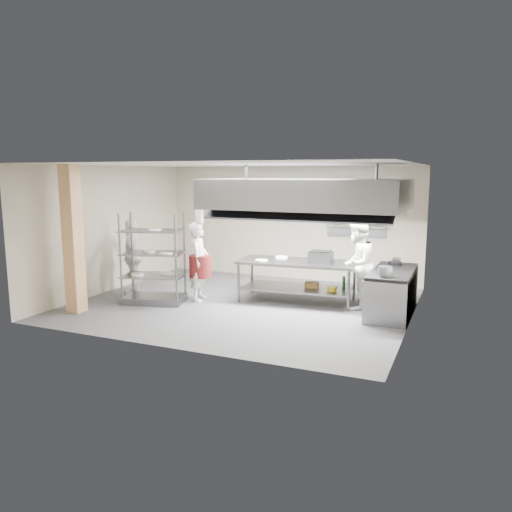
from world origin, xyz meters
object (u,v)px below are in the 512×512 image
at_px(pass_rack, 153,258).
at_px(griddle, 321,257).
at_px(chef_line, 357,264).
at_px(chef_head, 199,262).
at_px(stockpot, 385,271).
at_px(chef_plating, 133,256).
at_px(island, 297,281).
at_px(cooking_range, 392,293).

bearing_deg(pass_rack, griddle, 5.59).
bearing_deg(griddle, chef_line, -6.79).
xyz_separation_m(chef_head, stockpot, (4.06, -0.08, 0.12)).
distance_m(chef_plating, stockpot, 5.85).
bearing_deg(chef_head, chef_plating, 75.14).
bearing_deg(chef_plating, chef_line, 76.67).
bearing_deg(island, chef_line, -7.55).
bearing_deg(island, stockpot, -27.09).
height_order(chef_line, griddle, chef_line).
xyz_separation_m(griddle, stockpot, (1.50, -0.85, -0.04)).
relative_size(pass_rack, chef_head, 1.13).
relative_size(chef_plating, griddle, 3.67).
relative_size(cooking_range, stockpot, 7.55).
distance_m(cooking_range, griddle, 1.68).
bearing_deg(griddle, island, 179.79).
xyz_separation_m(island, griddle, (0.53, 0.01, 0.57)).
bearing_deg(griddle, pass_rack, -159.81).
height_order(chef_head, chef_plating, chef_plating).
bearing_deg(stockpot, pass_rack, -174.38).
distance_m(cooking_range, chef_plating, 5.96).
xyz_separation_m(cooking_range, chef_line, (-0.76, 0.12, 0.52)).
bearing_deg(cooking_range, griddle, 172.83).
bearing_deg(chef_line, chef_head, -71.89).
relative_size(island, chef_line, 1.36).
bearing_deg(chef_head, cooking_range, -97.07).
bearing_deg(pass_rack, island, 8.98).
xyz_separation_m(chef_head, chef_plating, (-1.79, -0.01, 0.01)).
distance_m(chef_line, chef_plating, 5.20).
relative_size(chef_plating, stockpot, 6.70).
height_order(chef_head, stockpot, chef_head).
relative_size(chef_line, stockpot, 7.12).
distance_m(pass_rack, chef_plating, 1.11).
distance_m(chef_head, griddle, 2.68).
bearing_deg(chef_plating, pass_rack, 39.10).
xyz_separation_m(pass_rack, cooking_range, (4.95, 1.14, -0.57)).
height_order(island, griddle, griddle).
xyz_separation_m(island, cooking_range, (2.09, -0.19, -0.04)).
bearing_deg(chef_plating, chef_head, 69.10).
bearing_deg(cooking_range, chef_line, 171.13).
bearing_deg(chef_line, griddle, -89.12).
relative_size(island, griddle, 5.32).
relative_size(chef_head, stockpot, 6.60).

